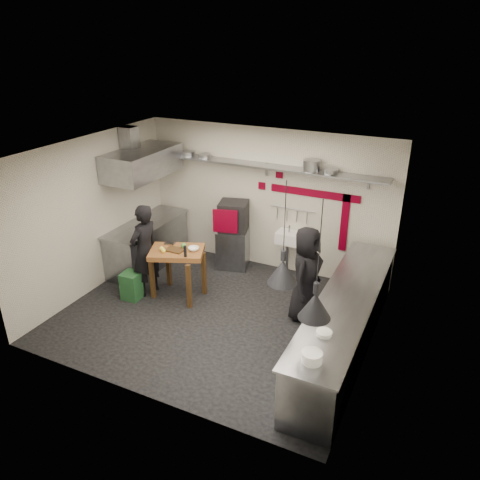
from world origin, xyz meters
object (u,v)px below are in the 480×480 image
at_px(green_bin, 132,286).
at_px(chef_left, 145,250).
at_px(prep_table, 178,273).
at_px(oven_stand, 233,248).
at_px(chef_right, 306,274).
at_px(combi_oven, 234,216).

bearing_deg(green_bin, chef_left, 64.12).
bearing_deg(prep_table, green_bin, -171.37).
distance_m(oven_stand, chef_right, 2.26).
bearing_deg(green_bin, prep_table, 31.06).
relative_size(combi_oven, chef_right, 0.36).
bearing_deg(combi_oven, oven_stand, -150.20).
distance_m(combi_oven, chef_right, 2.23).
bearing_deg(oven_stand, combi_oven, 29.80).
relative_size(oven_stand, green_bin, 1.60).
xyz_separation_m(oven_stand, combi_oven, (0.01, 0.01, 0.69)).
bearing_deg(combi_oven, chef_left, -135.15).
height_order(combi_oven, chef_left, chef_left).
relative_size(oven_stand, chef_left, 0.47).
bearing_deg(green_bin, chef_right, 14.23).
relative_size(combi_oven, chef_left, 0.34).
bearing_deg(oven_stand, prep_table, -118.72).
height_order(combi_oven, green_bin, combi_oven).
xyz_separation_m(prep_table, chef_left, (-0.58, -0.15, 0.39)).
bearing_deg(prep_table, chef_right, -14.26).
bearing_deg(chef_right, prep_table, 100.44).
distance_m(oven_stand, green_bin, 2.19).
height_order(oven_stand, green_bin, oven_stand).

